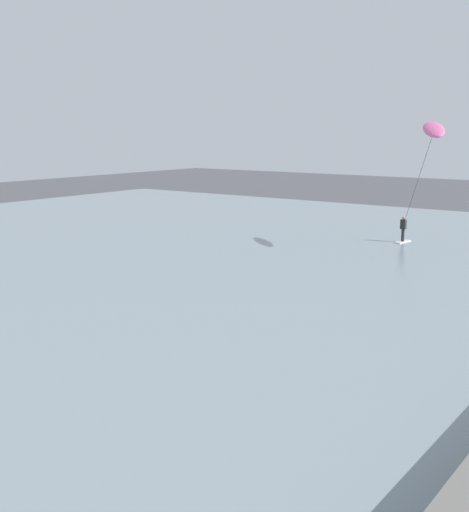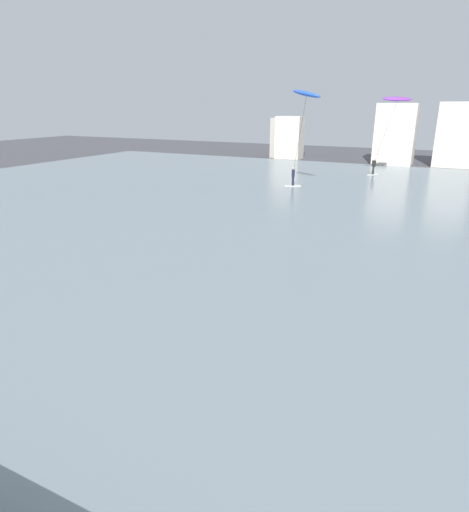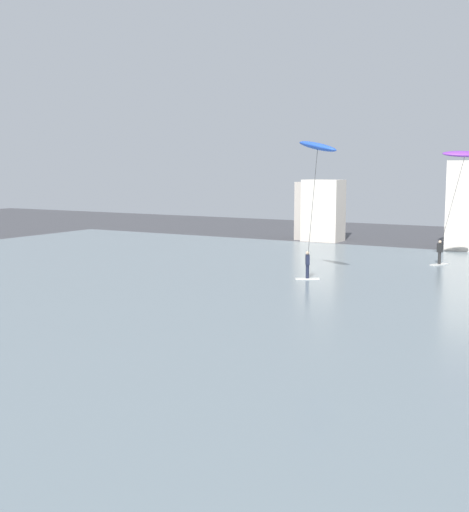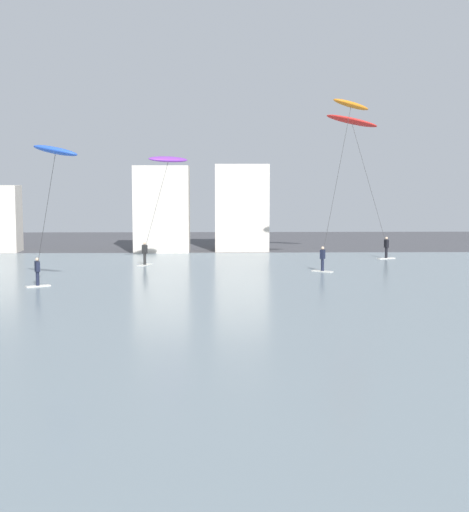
{
  "view_description": "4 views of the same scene",
  "coord_description": "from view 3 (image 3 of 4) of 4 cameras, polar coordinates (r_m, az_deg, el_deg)",
  "views": [
    {
      "loc": [
        -15.49,
        1.26,
        7.15
      ],
      "look_at": [
        -2.53,
        10.72,
        4.04
      ],
      "focal_mm": 46.1,
      "sensor_mm": 36.0,
      "label": 1
    },
    {
      "loc": [
        3.9,
        1.75,
        6.86
      ],
      "look_at": [
        -2.04,
        13.63,
        2.26
      ],
      "focal_mm": 30.58,
      "sensor_mm": 36.0,
      "label": 2
    },
    {
      "loc": [
        7.7,
        1.99,
        6.6
      ],
      "look_at": [
        -0.01,
        15.18,
        4.62
      ],
      "focal_mm": 48.31,
      "sensor_mm": 36.0,
      "label": 3
    },
    {
      "loc": [
        1.45,
        -5.39,
        6.52
      ],
      "look_at": [
        1.96,
        15.56,
        4.27
      ],
      "focal_mm": 54.42,
      "sensor_mm": 36.0,
      "label": 4
    }
  ],
  "objects": [
    {
      "name": "far_shore_buildings",
      "position": [
        58.4,
        18.48,
        3.81
      ],
      "size": [
        25.0,
        4.69,
        7.24
      ],
      "color": "#A89E93",
      "rests_on": "ground"
    },
    {
      "name": "water_bay",
      "position": [
        30.56,
        15.06,
        -5.26
      ],
      "size": [
        84.0,
        52.0,
        0.1
      ],
      "primitive_type": "cube",
      "color": "gray",
      "rests_on": "ground"
    },
    {
      "name": "kitesurfer_blue",
      "position": [
        37.04,
        6.77,
        7.58
      ],
      "size": [
        3.87,
        4.27,
        8.05
      ],
      "color": "silver",
      "rests_on": "water_bay"
    },
    {
      "name": "kitesurfer_purple",
      "position": [
        45.51,
        18.29,
        6.99
      ],
      "size": [
        3.76,
        3.87,
        7.6
      ],
      "color": "silver",
      "rests_on": "water_bay"
    }
  ]
}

